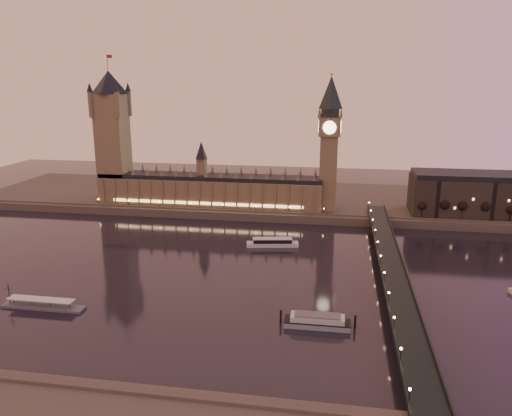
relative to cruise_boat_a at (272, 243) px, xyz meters
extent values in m
plane|color=black|center=(-21.24, -46.30, -2.37)|extent=(700.00, 700.00, 0.00)
cube|color=#423D35|center=(8.76, 118.70, 0.63)|extent=(560.00, 130.00, 6.00)
cube|color=brown|center=(-61.24, 74.70, 14.63)|extent=(180.00, 26.00, 22.00)
cube|color=black|center=(-61.24, 74.70, 27.23)|extent=(180.00, 22.00, 3.20)
cube|color=#FFCC7F|center=(-61.24, 61.20, 8.63)|extent=(153.00, 0.25, 2.20)
cube|color=brown|center=(-141.24, 74.70, 47.63)|extent=(22.00, 22.00, 88.00)
cone|color=black|center=(-141.24, 74.70, 100.63)|extent=(31.68, 31.68, 18.00)
cylinder|color=black|center=(-141.24, 74.70, 115.63)|extent=(0.44, 0.44, 12.00)
cube|color=maroon|center=(-139.04, 74.70, 120.13)|extent=(4.00, 0.15, 2.50)
cube|color=brown|center=(32.76, 74.70, 32.63)|extent=(13.00, 13.00, 58.00)
cube|color=brown|center=(32.76, 74.70, 68.63)|extent=(16.00, 16.00, 14.00)
cylinder|color=#FFEAA5|center=(32.76, 66.52, 68.63)|extent=(9.60, 0.35, 9.60)
cylinder|color=#FFEAA5|center=(24.58, 74.70, 68.63)|extent=(0.35, 9.60, 9.60)
cube|color=black|center=(32.76, 74.70, 78.63)|extent=(13.00, 13.00, 6.00)
cone|color=black|center=(32.76, 74.70, 93.63)|extent=(17.68, 17.68, 24.00)
sphere|color=gold|center=(32.76, 74.70, 106.63)|extent=(2.00, 2.00, 2.00)
cube|color=black|center=(70.76, -46.30, 5.63)|extent=(13.00, 260.00, 2.00)
cube|color=black|center=(64.46, -46.30, 7.13)|extent=(0.60, 260.00, 1.00)
cube|color=black|center=(77.06, -46.30, 7.13)|extent=(0.60, 260.00, 1.00)
cube|color=black|center=(150.76, 80.70, 17.63)|extent=(110.00, 36.00, 28.00)
cube|color=black|center=(150.76, 80.70, 33.63)|extent=(108.00, 34.00, 4.00)
cylinder|color=black|center=(100.87, 62.70, 8.50)|extent=(0.70, 0.70, 9.73)
sphere|color=black|center=(100.87, 62.70, 13.59)|extent=(6.49, 6.49, 6.49)
cylinder|color=black|center=(116.09, 62.70, 8.50)|extent=(0.70, 0.70, 9.73)
sphere|color=black|center=(116.09, 62.70, 13.59)|extent=(6.49, 6.49, 6.49)
cylinder|color=black|center=(131.31, 62.70, 8.50)|extent=(0.70, 0.70, 9.73)
sphere|color=black|center=(131.31, 62.70, 13.59)|extent=(6.49, 6.49, 6.49)
cylinder|color=black|center=(146.53, 62.70, 8.50)|extent=(0.70, 0.70, 9.73)
sphere|color=black|center=(146.53, 62.70, 13.59)|extent=(6.49, 6.49, 6.49)
cylinder|color=black|center=(161.75, 62.70, 8.50)|extent=(0.70, 0.70, 9.73)
sphere|color=black|center=(161.75, 62.70, 13.59)|extent=(6.49, 6.49, 6.49)
cube|color=silver|center=(0.00, 0.00, -1.13)|extent=(34.32, 13.13, 2.46)
cube|color=black|center=(0.00, 0.00, 1.33)|extent=(25.50, 10.29, 2.46)
cube|color=silver|center=(0.00, 0.00, 2.78)|extent=(26.21, 10.70, 0.45)
cube|color=#7E91A0|center=(34.01, -104.72, -1.19)|extent=(29.05, 8.40, 2.35)
cube|color=black|center=(34.01, -104.72, 0.22)|extent=(29.05, 8.40, 0.45)
cube|color=silver|center=(34.01, -104.72, 1.62)|extent=(23.61, 7.45, 2.35)
cube|color=#595B5E|center=(34.01, -104.72, 3.11)|extent=(19.98, 6.51, 0.63)
cylinder|color=black|center=(17.71, -103.86, 0.71)|extent=(1.00, 1.00, 6.16)
cylinder|color=black|center=(50.31, -103.58, 0.71)|extent=(1.00, 1.00, 6.16)
cube|color=#595B5E|center=(-95.51, -107.73, -1.79)|extent=(40.53, 6.75, 1.16)
cube|color=silver|center=(-96.48, -107.73, 2.03)|extent=(32.81, 5.79, 0.29)
cylinder|color=black|center=(-112.88, -107.73, 3.62)|extent=(0.39, 0.39, 9.65)
cylinder|color=black|center=(-112.88, -107.73, 6.03)|extent=(3.86, 0.23, 0.23)
camera|label=1|loc=(40.32, -305.74, 103.48)|focal=35.00mm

